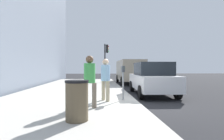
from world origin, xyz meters
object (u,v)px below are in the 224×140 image
Objects in this scene: parked_sedan_near at (152,79)px; pedestrian_at_meter at (106,76)px; trash_bin at (77,100)px; parking_meter at (123,75)px; pedestrian_bystander at (90,77)px; parked_van_far at (130,70)px; traffic_signal at (106,56)px.

pedestrian_at_meter is at bearing 131.97° from parked_sedan_near.
parked_sedan_near reaches higher than trash_bin.
pedestrian_at_meter reaches higher than parking_meter.
parked_sedan_near is (3.53, -3.20, -0.27)m from pedestrian_bystander.
parked_van_far reaches higher than parking_meter.
parked_sedan_near is (2.24, -1.90, -0.27)m from parking_meter.
parked_sedan_near is 7.00m from parked_van_far.
parked_sedan_near is at bearing -8.48° from pedestrian_bystander.
parking_meter reaches higher than trash_bin.
trash_bin is (-2.76, 1.54, -0.51)m from parking_meter.
parked_sedan_near is 0.86× the size of parked_van_far.
pedestrian_at_meter is at bearing 7.44° from pedestrian_bystander.
pedestrian_bystander is at bearing 174.76° from traffic_signal.
parked_sedan_near is at bearing -162.91° from traffic_signal.
parked_sedan_near is 4.42× the size of trash_bin.
parked_sedan_near is at bearing 15.59° from pedestrian_at_meter.
traffic_signal is (10.75, -0.98, 1.41)m from pedestrian_bystander.
pedestrian_bystander reaches higher than parked_sedan_near.
parked_van_far reaches higher than pedestrian_bystander.
traffic_signal is at bearing 28.52° from pedestrian_bystander.
parking_meter is 0.39× the size of traffic_signal.
parking_meter is 2.95m from parked_sedan_near.
pedestrian_at_meter is (-0.12, 0.73, -0.03)m from parking_meter.
pedestrian_at_meter is 1.67× the size of trash_bin.
parking_meter is 1.40× the size of trash_bin.
parked_van_far reaches higher than parked_sedan_near.
trash_bin is (-12.23, 1.22, -1.92)m from traffic_signal.
traffic_signal reaches higher than parking_meter.
pedestrian_bystander reaches higher than parking_meter.
parked_van_far is at bearing -11.65° from parking_meter.
traffic_signal reaches higher than pedestrian_at_meter.
parked_van_far is 5.16× the size of trash_bin.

